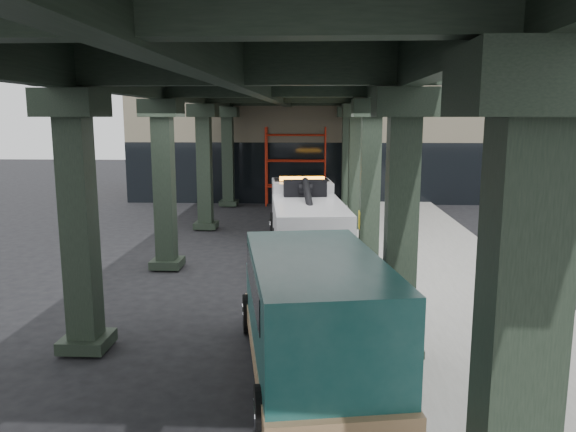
# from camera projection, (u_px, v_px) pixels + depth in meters

# --- Properties ---
(ground) EXTENTS (90.00, 90.00, 0.00)m
(ground) POSITION_uv_depth(u_px,v_px,m) (275.00, 291.00, 14.74)
(ground) COLOR black
(ground) RESTS_ON ground
(sidewalk) EXTENTS (5.00, 40.00, 0.15)m
(sidewalk) POSITION_uv_depth(u_px,v_px,m) (433.00, 270.00, 16.48)
(sidewalk) COLOR gray
(sidewalk) RESTS_ON ground
(lane_stripe) EXTENTS (0.12, 38.00, 0.01)m
(lane_stripe) POSITION_uv_depth(u_px,v_px,m) (337.00, 271.00, 16.63)
(lane_stripe) COLOR silver
(lane_stripe) RESTS_ON ground
(viaduct) EXTENTS (7.40, 32.00, 6.40)m
(viaduct) POSITION_uv_depth(u_px,v_px,m) (266.00, 82.00, 15.78)
(viaduct) COLOR black
(viaduct) RESTS_ON ground
(building) EXTENTS (22.00, 10.00, 8.00)m
(building) POSITION_uv_depth(u_px,v_px,m) (332.00, 125.00, 33.62)
(building) COLOR #C6B793
(building) RESTS_ON ground
(scaffolding) EXTENTS (3.08, 0.88, 4.00)m
(scaffolding) POSITION_uv_depth(u_px,v_px,m) (296.00, 164.00, 28.78)
(scaffolding) COLOR #B3210E
(scaffolding) RESTS_ON ground
(tow_truck) EXTENTS (2.86, 7.79, 2.50)m
(tow_truck) POSITION_uv_depth(u_px,v_px,m) (305.00, 216.00, 18.85)
(tow_truck) COLOR black
(tow_truck) RESTS_ON ground
(towed_van) EXTENTS (3.02, 5.85, 2.26)m
(towed_van) POSITION_uv_depth(u_px,v_px,m) (313.00, 313.00, 9.55)
(towed_van) COLOR #12413E
(towed_van) RESTS_ON ground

